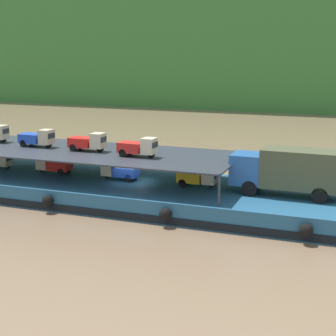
% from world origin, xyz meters
% --- Properties ---
extents(ground_plane, '(400.00, 400.00, 0.00)m').
position_xyz_m(ground_plane, '(0.00, 0.00, 0.00)').
color(ground_plane, '#7F664C').
extents(cargo_barge, '(31.90, 9.30, 1.50)m').
position_xyz_m(cargo_barge, '(0.00, -0.03, 0.75)').
color(cargo_barge, '#23567A').
rests_on(cargo_barge, ground).
extents(covered_lorry, '(7.90, 2.46, 3.10)m').
position_xyz_m(covered_lorry, '(10.96, 0.04, 3.19)').
color(covered_lorry, '#285BA3').
rests_on(covered_lorry, cargo_barge).
extents(cargo_rack, '(22.70, 7.87, 2.00)m').
position_xyz_m(cargo_rack, '(-3.80, 0.00, 3.44)').
color(cargo_rack, '#2D333D').
rests_on(cargo_rack, cargo_barge).
extents(mini_truck_lower_aft, '(2.76, 1.24, 1.38)m').
position_xyz_m(mini_truck_lower_aft, '(-6.80, 0.23, 2.19)').
color(mini_truck_lower_aft, red).
rests_on(mini_truck_lower_aft, cargo_barge).
extents(mini_truck_lower_mid, '(2.74, 1.21, 1.38)m').
position_xyz_m(mini_truck_lower_mid, '(-1.13, 0.14, 2.19)').
color(mini_truck_lower_mid, '#1E47B7').
rests_on(mini_truck_lower_mid, cargo_barge).
extents(mini_truck_lower_fore, '(2.76, 1.23, 1.38)m').
position_xyz_m(mini_truck_lower_fore, '(4.87, 0.25, 2.19)').
color(mini_truck_lower_fore, gold).
rests_on(mini_truck_lower_fore, cargo_barge).
extents(mini_truck_upper_mid, '(2.77, 1.26, 1.38)m').
position_xyz_m(mini_truck_upper_mid, '(-8.08, 0.18, 4.19)').
color(mini_truck_upper_mid, '#1E47B7').
rests_on(mini_truck_upper_mid, cargo_rack).
extents(mini_truck_upper_fore, '(2.74, 1.20, 1.38)m').
position_xyz_m(mini_truck_upper_fore, '(-3.58, -0.00, 4.19)').
color(mini_truck_upper_fore, red).
rests_on(mini_truck_upper_fore, cargo_rack).
extents(mini_truck_upper_bow, '(2.80, 1.30, 1.38)m').
position_xyz_m(mini_truck_upper_bow, '(0.76, -0.65, 4.19)').
color(mini_truck_upper_bow, red).
rests_on(mini_truck_upper_bow, cargo_rack).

